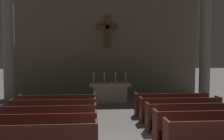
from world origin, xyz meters
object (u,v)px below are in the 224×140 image
pew_left_row_3 (48,119)px  pew_right_row_3 (191,116)px  candlestick_outer_right (126,80)px  pew_right_row_2 (206,125)px  candlestick_inner_left (104,80)px  altar (110,92)px  pew_right_row_5 (171,104)px  pew_left_row_2 (42,129)px  pew_right_row_4 (180,109)px  column_left_second (9,49)px  candlestick_outer_left (94,80)px  candlestick_inner_right (116,80)px  pew_left_row_5 (57,106)px  pew_left_row_4 (53,112)px  column_right_second (205,49)px

pew_left_row_3 → pew_right_row_3: bearing=0.0°
candlestick_outer_right → pew_right_row_2: bearing=-76.6°
pew_right_row_3 → candlestick_inner_left: bearing=117.0°
pew_left_row_3 → altar: altar is taller
pew_right_row_5 → candlestick_outer_right: (-1.50, 3.07, 0.73)m
pew_left_row_2 → altar: 6.69m
pew_right_row_4 → candlestick_outer_right: size_ratio=4.90×
column_left_second → candlestick_outer_left: column_left_second is taller
pew_right_row_3 → candlestick_inner_right: 5.63m
pew_left_row_5 → pew_right_row_2: same height
candlestick_outer_left → candlestick_outer_right: bearing=0.0°
pew_left_row_2 → candlestick_outer_left: 6.48m
pew_left_row_4 → candlestick_outer_right: size_ratio=4.90×
pew_left_row_5 → candlestick_inner_right: (2.65, 3.07, 0.73)m
pew_right_row_5 → candlestick_outer_left: 4.49m
column_left_second → candlestick_inner_left: 5.11m
pew_left_row_5 → candlestick_outer_left: bearing=64.0°
pew_left_row_5 → altar: altar is taller
candlestick_inner_right → pew_left_row_2: bearing=-112.9°
column_left_second → candlestick_inner_left: column_left_second is taller
altar → candlestick_inner_right: candlestick_inner_right is taller
pew_right_row_2 → pew_right_row_5: same height
pew_right_row_3 → candlestick_outer_left: 6.14m
pew_left_row_3 → pew_right_row_4: (4.69, 1.06, 0.00)m
pew_left_row_2 → candlestick_inner_right: 6.84m
pew_left_row_5 → column_left_second: size_ratio=0.52×
column_right_second → candlestick_inner_right: 5.11m
pew_left_row_2 → candlestick_inner_left: candlestick_inner_left is taller
pew_right_row_4 → column_left_second: 8.82m
pew_right_row_3 → pew_right_row_5: (0.00, 2.13, 0.00)m
pew_left_row_3 → pew_right_row_3: size_ratio=1.00×
pew_right_row_3 → pew_left_row_3: bearing=180.0°
candlestick_inner_left → candlestick_outer_right: (1.15, 0.00, 0.00)m
pew_right_row_2 → candlestick_inner_left: candlestick_inner_left is taller
pew_right_row_4 → altar: size_ratio=1.38×
pew_left_row_3 → pew_left_row_2: bearing=-90.0°
pew_left_row_5 → candlestick_inner_left: 3.76m
candlestick_inner_left → candlestick_inner_right: size_ratio=1.00×
pew_left_row_2 → pew_left_row_3: bearing=90.0°
pew_left_row_5 → column_left_second: bearing=133.3°
pew_left_row_3 → pew_left_row_5: size_ratio=1.00×
pew_right_row_5 → altar: size_ratio=1.38×
pew_right_row_2 → pew_left_row_3: bearing=167.2°
candlestick_inner_left → candlestick_outer_right: bearing=0.0°
pew_left_row_2 → column_left_second: size_ratio=0.52×
pew_right_row_3 → column_left_second: column_left_second is taller
pew_left_row_2 → pew_right_row_2: (4.69, 0.00, 0.00)m
pew_right_row_3 → altar: altar is taller
column_left_second → pew_right_row_4: bearing=-28.3°
pew_right_row_3 → candlestick_outer_right: (-1.50, 5.20, 0.73)m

